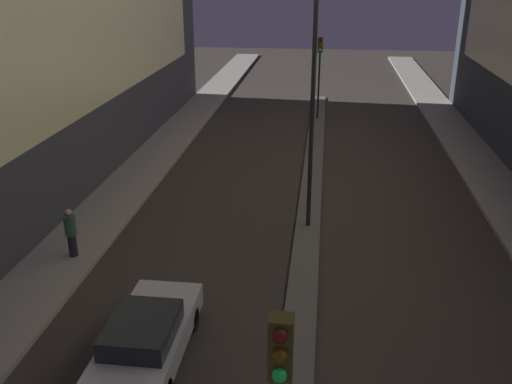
# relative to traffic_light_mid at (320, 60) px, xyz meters

# --- Properties ---
(median_strip) EXTENTS (0.92, 38.70, 0.12)m
(median_strip) POSITION_rel_traffic_light_mid_xyz_m (0.00, -12.62, -3.74)
(median_strip) COLOR #56544F
(median_strip) RESTS_ON ground
(traffic_light_mid) EXTENTS (0.32, 0.42, 5.05)m
(traffic_light_mid) POSITION_rel_traffic_light_mid_xyz_m (0.00, 0.00, 0.00)
(traffic_light_mid) COLOR black
(traffic_light_mid) RESTS_ON median_strip
(street_lamp) EXTENTS (0.62, 0.62, 9.65)m
(street_lamp) POSITION_rel_traffic_light_mid_xyz_m (0.00, -16.01, 3.32)
(street_lamp) COLOR black
(street_lamp) RESTS_ON median_strip
(car_left_lane) EXTENTS (1.82, 4.61, 1.44)m
(car_left_lane) POSITION_rel_traffic_light_mid_xyz_m (-3.67, -24.35, -3.06)
(car_left_lane) COLOR #B2B2B7
(car_left_lane) RESTS_ON ground
(pedestrian_on_left_sidewalk) EXTENTS (0.39, 0.39, 1.69)m
(pedestrian_on_left_sidewalk) POSITION_rel_traffic_light_mid_xyz_m (-7.71, -19.48, -2.75)
(pedestrian_on_left_sidewalk) COLOR black
(pedestrian_on_left_sidewalk) RESTS_ON sidewalk_left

